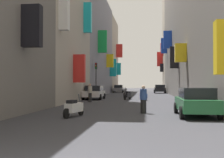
{
  "coord_description": "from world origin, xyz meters",
  "views": [
    {
      "loc": [
        1.46,
        -4.13,
        1.66
      ],
      "look_at": [
        -2.76,
        30.23,
        2.23
      ],
      "focal_mm": 45.12,
      "sensor_mm": 36.0,
      "label": 1
    }
  ],
  "objects_px": {
    "parked_car_white": "(94,92)",
    "pedestrian_crossing": "(143,99)",
    "pedestrian_near_left": "(90,93)",
    "scooter_white": "(74,108)",
    "scooter_silver": "(126,91)",
    "parked_car_green": "(196,101)",
    "scooter_black": "(127,95)",
    "parked_car_black": "(160,89)",
    "parked_car_grey": "(119,88)",
    "scooter_blue": "(143,96)",
    "traffic_light_near_corner": "(96,74)"
  },
  "relations": [
    {
      "from": "scooter_silver",
      "to": "scooter_white",
      "type": "distance_m",
      "value": 32.64
    },
    {
      "from": "parked_car_black",
      "to": "traffic_light_near_corner",
      "type": "distance_m",
      "value": 18.54
    },
    {
      "from": "parked_car_grey",
      "to": "parked_car_green",
      "type": "xyz_separation_m",
      "value": [
        7.64,
        -37.51,
        0.01
      ]
    },
    {
      "from": "parked_car_black",
      "to": "pedestrian_crossing",
      "type": "xyz_separation_m",
      "value": [
        -2.47,
        -33.83,
        -0.0
      ]
    },
    {
      "from": "scooter_white",
      "to": "pedestrian_crossing",
      "type": "height_order",
      "value": "pedestrian_crossing"
    },
    {
      "from": "parked_car_grey",
      "to": "parked_car_white",
      "type": "bearing_deg",
      "value": -90.9
    },
    {
      "from": "parked_car_black",
      "to": "scooter_silver",
      "type": "xyz_separation_m",
      "value": [
        -5.73,
        -3.33,
        -0.31
      ]
    },
    {
      "from": "scooter_silver",
      "to": "scooter_white",
      "type": "height_order",
      "value": "same"
    },
    {
      "from": "parked_car_green",
      "to": "scooter_white",
      "type": "relative_size",
      "value": 2.09
    },
    {
      "from": "scooter_white",
      "to": "traffic_light_near_corner",
      "type": "relative_size",
      "value": 0.46
    },
    {
      "from": "parked_car_grey",
      "to": "traffic_light_near_corner",
      "type": "height_order",
      "value": "traffic_light_near_corner"
    },
    {
      "from": "parked_car_white",
      "to": "scooter_blue",
      "type": "xyz_separation_m",
      "value": [
        5.22,
        -1.31,
        -0.3
      ]
    },
    {
      "from": "parked_car_grey",
      "to": "pedestrian_near_left",
      "type": "height_order",
      "value": "pedestrian_near_left"
    },
    {
      "from": "pedestrian_near_left",
      "to": "scooter_white",
      "type": "bearing_deg",
      "value": -82.55
    },
    {
      "from": "scooter_white",
      "to": "pedestrian_crossing",
      "type": "bearing_deg",
      "value": 31.93
    },
    {
      "from": "parked_car_green",
      "to": "pedestrian_near_left",
      "type": "relative_size",
      "value": 2.43
    },
    {
      "from": "traffic_light_near_corner",
      "to": "scooter_black",
      "type": "bearing_deg",
      "value": -44.27
    },
    {
      "from": "scooter_silver",
      "to": "pedestrian_crossing",
      "type": "distance_m",
      "value": 30.67
    },
    {
      "from": "parked_car_green",
      "to": "scooter_blue",
      "type": "xyz_separation_m",
      "value": [
        -2.78,
        13.4,
        -0.3
      ]
    },
    {
      "from": "parked_car_white",
      "to": "scooter_white",
      "type": "height_order",
      "value": "parked_car_white"
    },
    {
      "from": "parked_car_black",
      "to": "pedestrian_crossing",
      "type": "height_order",
      "value": "pedestrian_crossing"
    },
    {
      "from": "traffic_light_near_corner",
      "to": "pedestrian_near_left",
      "type": "bearing_deg",
      "value": -83.55
    },
    {
      "from": "scooter_blue",
      "to": "traffic_light_near_corner",
      "type": "distance_m",
      "value": 8.06
    },
    {
      "from": "parked_car_white",
      "to": "pedestrian_crossing",
      "type": "height_order",
      "value": "pedestrian_crossing"
    },
    {
      "from": "scooter_blue",
      "to": "parked_car_white",
      "type": "bearing_deg",
      "value": 165.94
    },
    {
      "from": "pedestrian_crossing",
      "to": "pedestrian_near_left",
      "type": "bearing_deg",
      "value": 117.92
    },
    {
      "from": "scooter_black",
      "to": "scooter_silver",
      "type": "height_order",
      "value": "same"
    },
    {
      "from": "scooter_black",
      "to": "pedestrian_near_left",
      "type": "relative_size",
      "value": 1.11
    },
    {
      "from": "parked_car_green",
      "to": "pedestrian_crossing",
      "type": "height_order",
      "value": "pedestrian_crossing"
    },
    {
      "from": "parked_car_green",
      "to": "parked_car_black",
      "type": "bearing_deg",
      "value": 90.3
    },
    {
      "from": "scooter_black",
      "to": "pedestrian_near_left",
      "type": "height_order",
      "value": "pedestrian_near_left"
    },
    {
      "from": "scooter_silver",
      "to": "traffic_light_near_corner",
      "type": "height_order",
      "value": "traffic_light_near_corner"
    },
    {
      "from": "parked_car_black",
      "to": "scooter_white",
      "type": "xyz_separation_m",
      "value": [
        -5.9,
        -35.96,
        -0.31
      ]
    },
    {
      "from": "parked_car_black",
      "to": "scooter_blue",
      "type": "xyz_separation_m",
      "value": [
        -2.59,
        -21.61,
        -0.31
      ]
    },
    {
      "from": "parked_car_white",
      "to": "scooter_white",
      "type": "distance_m",
      "value": 15.78
    },
    {
      "from": "scooter_black",
      "to": "scooter_blue",
      "type": "relative_size",
      "value": 1.06
    },
    {
      "from": "parked_car_grey",
      "to": "scooter_white",
      "type": "relative_size",
      "value": 2.07
    },
    {
      "from": "parked_car_grey",
      "to": "parked_car_black",
      "type": "distance_m",
      "value": 7.87
    },
    {
      "from": "scooter_white",
      "to": "traffic_light_near_corner",
      "type": "distance_m",
      "value": 19.81
    },
    {
      "from": "scooter_blue",
      "to": "traffic_light_near_corner",
      "type": "bearing_deg",
      "value": 137.91
    },
    {
      "from": "scooter_white",
      "to": "pedestrian_crossing",
      "type": "xyz_separation_m",
      "value": [
        3.43,
        2.14,
        0.31
      ]
    },
    {
      "from": "scooter_black",
      "to": "pedestrian_crossing",
      "type": "bearing_deg",
      "value": -82.36
    },
    {
      "from": "parked_car_white",
      "to": "scooter_white",
      "type": "xyz_separation_m",
      "value": [
        1.91,
        -15.66,
        -0.3
      ]
    },
    {
      "from": "parked_car_grey",
      "to": "scooter_blue",
      "type": "relative_size",
      "value": 2.3
    },
    {
      "from": "parked_car_green",
      "to": "pedestrian_near_left",
      "type": "bearing_deg",
      "value": 125.91
    },
    {
      "from": "parked_car_grey",
      "to": "traffic_light_near_corner",
      "type": "bearing_deg",
      "value": -92.59
    },
    {
      "from": "scooter_silver",
      "to": "pedestrian_near_left",
      "type": "distance_m",
      "value": 21.27
    },
    {
      "from": "parked_car_green",
      "to": "scooter_blue",
      "type": "relative_size",
      "value": 2.33
    },
    {
      "from": "parked_car_grey",
      "to": "scooter_white",
      "type": "xyz_separation_m",
      "value": [
        1.55,
        -38.47,
        -0.28
      ]
    },
    {
      "from": "parked_car_black",
      "to": "scooter_white",
      "type": "distance_m",
      "value": 36.45
    }
  ]
}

